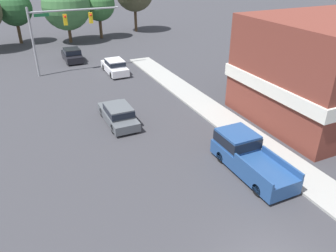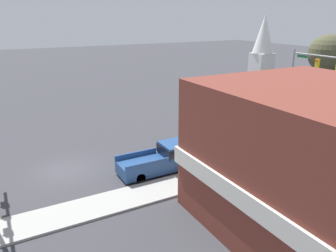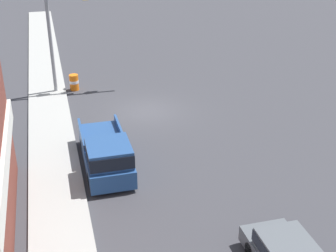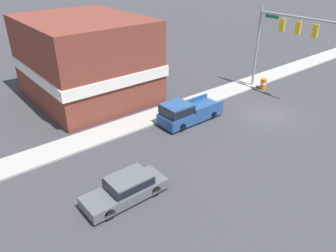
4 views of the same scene
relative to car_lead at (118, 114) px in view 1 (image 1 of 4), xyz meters
The scene contains 9 objects.
far_signal_assembly 14.37m from the car_lead, 95.55° to the left, with size 8.93×0.49×6.72m.
car_lead is the anchor object (origin of this frame).
car_distant 17.73m from the car_lead, 90.10° to the left, with size 1.85×4.41×1.50m.
car_oncoming 11.66m from the car_lead, 74.39° to the left, with size 1.75×4.54×1.51m.
pickup_truck_parked 9.96m from the car_lead, 60.79° to the right, with size 2.02×5.47×1.89m.
corner_brick_building 15.99m from the car_lead, 19.48° to the right, with size 12.03×9.79×7.29m.
backdrop_tree_left_mid 30.54m from the car_lead, 99.43° to the left, with size 4.63×4.63×7.00m.
backdrop_tree_center 27.82m from the car_lead, 86.87° to the left, with size 6.47×6.47×8.18m.
backdrop_tree_right_mid 29.28m from the car_lead, 77.67° to the left, with size 4.64×4.64×7.13m.
Camera 1 is at (-7.40, -6.12, 10.91)m, focal length 35.00 mm.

